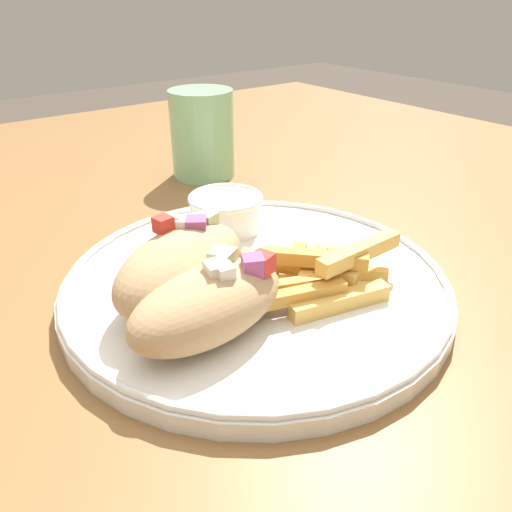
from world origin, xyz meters
The scene contains 7 objects.
table centered at (0.00, 0.00, 0.69)m, with size 1.37×1.37×0.76m.
plate centered at (-0.02, -0.05, 0.76)m, with size 0.32×0.32×0.02m.
pita_sandwich_near centered at (-0.09, -0.09, 0.79)m, with size 0.13×0.08×0.05m.
pita_sandwich_far centered at (-0.08, -0.04, 0.80)m, with size 0.15×0.12×0.06m.
fries_pile centered at (0.01, -0.09, 0.78)m, with size 0.15×0.11×0.04m.
sauce_ramekin centered at (0.02, 0.04, 0.79)m, with size 0.07×0.07×0.04m.
water_glass centered at (0.11, 0.22, 0.81)m, with size 0.08×0.08×0.11m.
Camera 1 is at (-0.23, -0.33, 0.98)m, focal length 35.00 mm.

